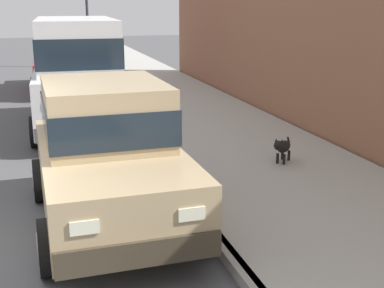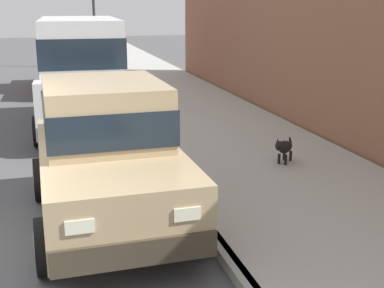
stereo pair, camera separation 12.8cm
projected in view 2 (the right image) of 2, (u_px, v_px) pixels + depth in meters
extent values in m
cube|color=gray|center=(208.00, 232.00, 6.56)|extent=(0.16, 64.00, 0.14)
cube|color=#A8A59E|center=(335.00, 216.00, 7.03)|extent=(3.60, 64.00, 0.14)
cube|color=tan|center=(109.00, 173.00, 6.82)|extent=(1.80, 3.73, 0.76)
cube|color=tan|center=(104.00, 111.00, 6.84)|extent=(1.55, 1.93, 0.80)
cube|color=#19232D|center=(104.00, 116.00, 6.86)|extent=(1.59, 1.97, 0.44)
cube|color=#3E3527|center=(135.00, 251.00, 5.22)|extent=(1.69, 0.24, 0.28)
cube|color=#3E3527|center=(94.00, 154.00, 8.55)|extent=(1.69, 0.24, 0.28)
cylinder|color=black|center=(197.00, 227.00, 6.10)|extent=(0.23, 0.64, 0.64)
cylinder|color=#9E9EA3|center=(197.00, 227.00, 6.10)|extent=(0.25, 0.36, 0.35)
cylinder|color=black|center=(46.00, 246.00, 5.62)|extent=(0.23, 0.64, 0.64)
cylinder|color=#9E9EA3|center=(46.00, 246.00, 5.62)|extent=(0.25, 0.36, 0.35)
cylinder|color=black|center=(154.00, 169.00, 8.22)|extent=(0.23, 0.64, 0.64)
cylinder|color=#9E9EA3|center=(154.00, 169.00, 8.22)|extent=(0.25, 0.36, 0.35)
cylinder|color=black|center=(42.00, 179.00, 7.74)|extent=(0.23, 0.64, 0.64)
cylinder|color=#9E9EA3|center=(42.00, 179.00, 7.74)|extent=(0.25, 0.36, 0.35)
cube|color=#EAEACC|center=(187.00, 213.00, 5.25)|extent=(0.28, 0.09, 0.14)
cube|color=#EAEACC|center=(79.00, 226.00, 4.95)|extent=(0.28, 0.09, 0.14)
cube|color=white|center=(83.00, 91.00, 12.08)|extent=(2.09, 4.87, 1.10)
cube|color=white|center=(80.00, 43.00, 11.79)|extent=(1.82, 3.86, 1.10)
cube|color=#19232D|center=(80.00, 47.00, 11.81)|extent=(1.86, 3.90, 0.61)
cube|color=#505050|center=(88.00, 132.00, 9.98)|extent=(1.87, 0.27, 0.28)
cube|color=#505050|center=(81.00, 92.00, 14.40)|extent=(1.87, 0.27, 0.28)
cylinder|color=black|center=(132.00, 126.00, 11.04)|extent=(0.24, 0.65, 0.64)
cylinder|color=#9E9EA3|center=(132.00, 126.00, 11.04)|extent=(0.25, 0.36, 0.35)
cylinder|color=black|center=(39.00, 131.00, 10.62)|extent=(0.24, 0.65, 0.64)
cylinder|color=#9E9EA3|center=(39.00, 131.00, 10.62)|extent=(0.25, 0.36, 0.35)
cylinder|color=black|center=(118.00, 101.00, 13.83)|extent=(0.24, 0.65, 0.64)
cylinder|color=#9E9EA3|center=(118.00, 101.00, 13.83)|extent=(0.25, 0.36, 0.35)
cylinder|color=black|center=(44.00, 104.00, 13.41)|extent=(0.24, 0.65, 0.64)
cylinder|color=#9E9EA3|center=(44.00, 104.00, 13.41)|extent=(0.25, 0.36, 0.35)
cube|color=#EAEACC|center=(117.00, 101.00, 9.93)|extent=(0.28, 0.09, 0.14)
cube|color=#EAEACC|center=(54.00, 104.00, 9.67)|extent=(0.28, 0.09, 0.14)
cube|color=red|center=(69.00, 69.00, 17.50)|extent=(1.90, 4.54, 0.76)
cube|color=red|center=(67.00, 44.00, 17.38)|extent=(1.63, 2.13, 0.84)
cube|color=#19232D|center=(67.00, 46.00, 17.40)|extent=(1.67, 2.17, 0.46)
cube|color=#400A0A|center=(71.00, 85.00, 15.51)|extent=(1.77, 0.24, 0.28)
cube|color=#400A0A|center=(68.00, 68.00, 19.62)|extent=(1.77, 0.24, 0.28)
cylinder|color=black|center=(99.00, 85.00, 16.51)|extent=(0.23, 0.64, 0.64)
cylinder|color=#9E9EA3|center=(99.00, 85.00, 16.51)|extent=(0.25, 0.36, 0.35)
cylinder|color=black|center=(41.00, 87.00, 16.08)|extent=(0.23, 0.64, 0.64)
cylinder|color=#9E9EA3|center=(41.00, 87.00, 16.08)|extent=(0.25, 0.36, 0.35)
cylinder|color=black|center=(93.00, 74.00, 19.12)|extent=(0.23, 0.64, 0.64)
cylinder|color=#9E9EA3|center=(93.00, 74.00, 19.12)|extent=(0.25, 0.36, 0.35)
cylinder|color=black|center=(43.00, 75.00, 18.69)|extent=(0.23, 0.64, 0.64)
cylinder|color=#9E9EA3|center=(43.00, 75.00, 18.69)|extent=(0.25, 0.36, 0.35)
cube|color=#EAEACC|center=(89.00, 73.00, 15.52)|extent=(0.28, 0.09, 0.14)
cube|color=#EAEACC|center=(51.00, 74.00, 15.25)|extent=(0.28, 0.09, 0.14)
ellipsoid|color=black|center=(285.00, 147.00, 9.09)|extent=(0.45, 0.46, 0.20)
cylinder|color=black|center=(286.00, 160.00, 9.00)|extent=(0.05, 0.05, 0.18)
cylinder|color=black|center=(279.00, 159.00, 9.05)|extent=(0.05, 0.05, 0.18)
cylinder|color=black|center=(291.00, 156.00, 9.23)|extent=(0.05, 0.05, 0.18)
cylinder|color=black|center=(284.00, 155.00, 9.28)|extent=(0.05, 0.05, 0.18)
sphere|color=black|center=(280.00, 146.00, 8.82)|extent=(0.17, 0.17, 0.17)
ellipsoid|color=black|center=(278.00, 148.00, 8.75)|extent=(0.13, 0.13, 0.06)
cone|color=black|center=(283.00, 141.00, 8.78)|extent=(0.06, 0.06, 0.07)
cone|color=black|center=(278.00, 141.00, 8.83)|extent=(0.06, 0.06, 0.07)
cylinder|color=black|center=(290.00, 140.00, 9.29)|extent=(0.11, 0.11, 0.13)
cylinder|color=#2D2D33|center=(94.00, 16.00, 23.10)|extent=(0.12, 0.12, 4.20)
cube|color=#8C5B42|center=(311.00, 31.00, 11.56)|extent=(0.50, 20.00, 4.50)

